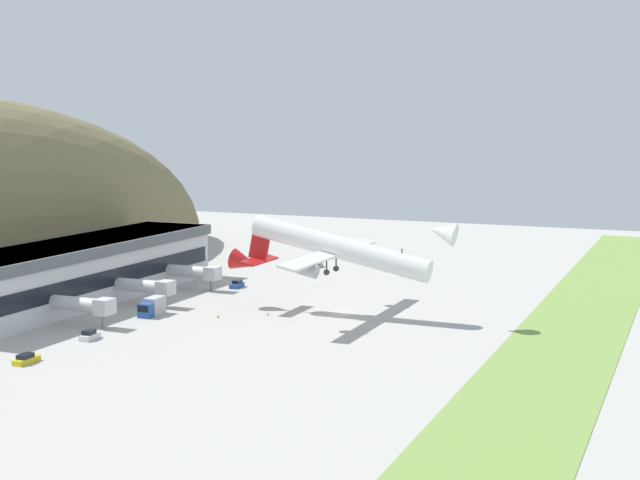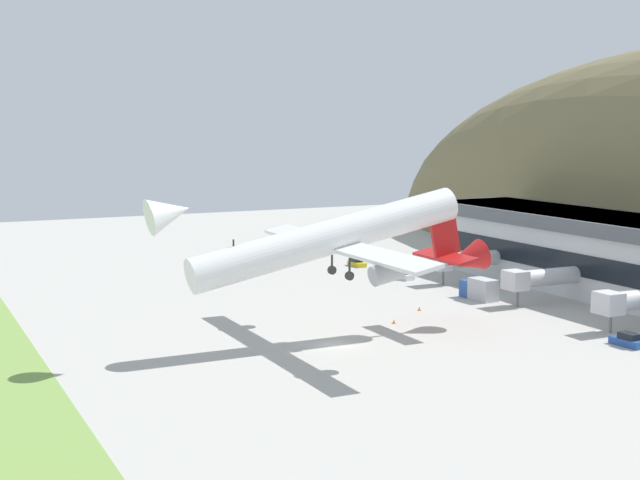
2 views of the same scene
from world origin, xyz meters
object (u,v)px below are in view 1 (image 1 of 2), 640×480
object	(u,v)px
service_car_2	(90,335)
traffic_cone_1	(218,316)
jetway_0	(85,305)
jetway_1	(148,286)
service_car_1	(317,265)
cargo_airplane	(335,249)
service_car_0	(26,359)
fuel_truck	(152,307)
service_car_3	(237,284)
traffic_cone_0	(268,314)
jetway_2	(196,272)
terminal_building	(79,268)

from	to	relation	value
service_car_2	traffic_cone_1	bearing A→B (deg)	-26.40
jetway_0	traffic_cone_1	world-z (taller)	jetway_0
jetway_0	jetway_1	world-z (taller)	same
traffic_cone_1	jetway_1	bearing A→B (deg)	77.94
service_car_1	service_car_2	world-z (taller)	service_car_2
cargo_airplane	service_car_0	distance (m)	60.38
jetway_1	service_car_1	distance (m)	58.96
service_car_1	traffic_cone_1	distance (m)	61.89
fuel_truck	service_car_3	bearing A→B (deg)	-1.86
service_car_3	service_car_2	bearing A→B (deg)	-179.92
cargo_airplane	service_car_3	world-z (taller)	cargo_airplane
service_car_0	traffic_cone_0	bearing A→B (deg)	-22.47
jetway_2	traffic_cone_0	bearing A→B (deg)	-123.12
service_car_1	service_car_0	bearing A→B (deg)	177.36
jetway_1	fuel_truck	bearing A→B (deg)	-140.66
terminal_building	service_car_1	distance (m)	65.69
cargo_airplane	service_car_3	size ratio (longest dim) A/B	10.21
terminal_building	traffic_cone_1	size ratio (longest dim) A/B	131.99
fuel_truck	terminal_building	bearing A→B (deg)	76.00
terminal_building	service_car_0	world-z (taller)	terminal_building
service_car_3	traffic_cone_1	size ratio (longest dim) A/B	7.80
jetway_1	service_car_1	size ratio (longest dim) A/B	2.84
terminal_building	jetway_1	distance (m)	16.13
jetway_1	fuel_truck	xyz separation A→B (m)	(-6.90, -5.66, -2.40)
terminal_building	traffic_cone_1	world-z (taller)	terminal_building
terminal_building	jetway_2	size ratio (longest dim) A/B	6.00
jetway_0	service_car_0	size ratio (longest dim) A/B	2.81
cargo_airplane	service_car_3	distance (m)	37.93
jetway_2	traffic_cone_1	size ratio (longest dim) A/B	22.01
service_car_0	service_car_2	bearing A→B (deg)	2.05
service_car_2	traffic_cone_1	size ratio (longest dim) A/B	7.35
service_car_1	traffic_cone_0	bearing A→B (deg)	-165.88
service_car_2	traffic_cone_0	distance (m)	34.92
service_car_0	service_car_3	world-z (taller)	service_car_3
jetway_2	cargo_airplane	distance (m)	40.69
jetway_1	fuel_truck	world-z (taller)	jetway_1
traffic_cone_1	service_car_0	bearing A→B (deg)	164.41
jetway_1	jetway_2	xyz separation A→B (m)	(18.78, 0.08, -0.00)
jetway_2	service_car_2	world-z (taller)	jetway_2
service_car_0	fuel_truck	world-z (taller)	fuel_truck
fuel_truck	traffic_cone_0	xyz separation A→B (m)	(8.62, -20.42, -1.31)
jetway_2	service_car_0	world-z (taller)	jetway_2
service_car_3	traffic_cone_1	bearing A→B (deg)	-157.92
jetway_1	traffic_cone_0	xyz separation A→B (m)	(1.72, -26.07, -3.71)
jetway_0	fuel_truck	distance (m)	14.23
terminal_building	jetway_0	distance (m)	24.25
traffic_cone_0	service_car_2	bearing A→B (deg)	146.44
fuel_truck	traffic_cone_0	bearing A→B (deg)	-67.12
traffic_cone_0	service_car_1	bearing A→B (deg)	14.12
service_car_1	fuel_truck	world-z (taller)	fuel_truck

